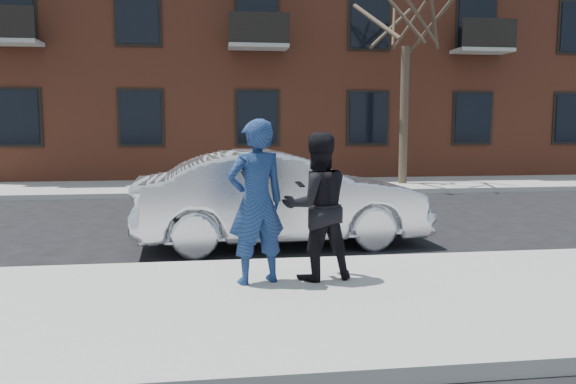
{
  "coord_description": "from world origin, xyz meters",
  "views": [
    {
      "loc": [
        -1.41,
        -5.89,
        1.98
      ],
      "look_at": [
        -0.56,
        0.4,
        1.21
      ],
      "focal_mm": 35.0,
      "sensor_mm": 36.0,
      "label": 1
    }
  ],
  "objects": [
    {
      "name": "ground",
      "position": [
        0.0,
        0.0,
        0.0
      ],
      "size": [
        100.0,
        100.0,
        0.0
      ],
      "primitive_type": "plane",
      "color": "black",
      "rests_on": "ground"
    },
    {
      "name": "near_sidewalk",
      "position": [
        0.0,
        -0.25,
        0.07
      ],
      "size": [
        50.0,
        3.5,
        0.15
      ],
      "primitive_type": "cube",
      "color": "gray",
      "rests_on": "ground"
    },
    {
      "name": "near_curb",
      "position": [
        0.0,
        1.55,
        0.07
      ],
      "size": [
        50.0,
        0.1,
        0.15
      ],
      "primitive_type": "cube",
      "color": "#999691",
      "rests_on": "ground"
    },
    {
      "name": "far_sidewalk",
      "position": [
        0.0,
        11.25,
        0.07
      ],
      "size": [
        50.0,
        3.5,
        0.15
      ],
      "primitive_type": "cube",
      "color": "gray",
      "rests_on": "ground"
    },
    {
      "name": "far_curb",
      "position": [
        0.0,
        9.45,
        0.07
      ],
      "size": [
        50.0,
        0.1,
        0.15
      ],
      "primitive_type": "cube",
      "color": "#999691",
      "rests_on": "ground"
    },
    {
      "name": "apartment_building",
      "position": [
        2.0,
        18.0,
        6.16
      ],
      "size": [
        24.3,
        10.3,
        12.3
      ],
      "color": "brown",
      "rests_on": "ground"
    },
    {
      "name": "street_tree",
      "position": [
        4.5,
        11.0,
        5.52
      ],
      "size": [
        3.6,
        3.6,
        6.8
      ],
      "color": "#382A21",
      "rests_on": "far_sidewalk"
    },
    {
      "name": "silver_sedan",
      "position": [
        -0.31,
        3.13,
        0.78
      ],
      "size": [
        4.82,
        1.96,
        1.55
      ],
      "primitive_type": "imported",
      "rotation": [
        0.0,
        0.0,
        1.64
      ],
      "color": "silver",
      "rests_on": "ground"
    },
    {
      "name": "man_hoodie",
      "position": [
        -0.93,
        0.45,
        1.1
      ],
      "size": [
        0.79,
        0.64,
        1.89
      ],
      "rotation": [
        0.0,
        0.0,
        3.44
      ],
      "color": "navy",
      "rests_on": "near_sidewalk"
    },
    {
      "name": "man_peacoat",
      "position": [
        -0.2,
        0.53,
        1.02
      ],
      "size": [
        0.94,
        0.79,
        1.74
      ],
      "rotation": [
        0.0,
        0.0,
        3.31
      ],
      "color": "black",
      "rests_on": "near_sidewalk"
    }
  ]
}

